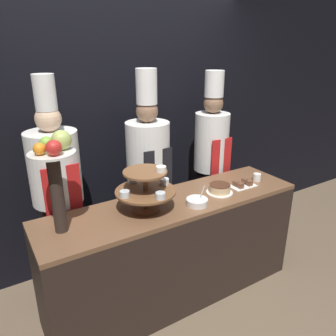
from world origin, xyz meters
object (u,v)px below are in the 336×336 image
object	(u,v)px
serving_bowl_near	(197,202)
cake_square_tray	(243,184)
tiered_stand	(146,187)
cake_round	(220,189)
chef_center_left	(148,169)
cup_white	(257,177)
chef_left	(57,189)
fruit_pedestal	(56,167)
chef_center_right	(211,155)

from	to	relation	value
serving_bowl_near	cake_square_tray	bearing A→B (deg)	8.34
tiered_stand	cake_round	bearing A→B (deg)	-4.70
chef_center_left	serving_bowl_near	bearing A→B (deg)	-83.57
cup_white	chef_left	distance (m)	1.73
fruit_pedestal	cup_white	size ratio (longest dim) A/B	9.50
chef_left	chef_center_right	xyz separation A→B (m)	(1.54, 0.00, 0.01)
cup_white	cake_square_tray	bearing A→B (deg)	-172.31
tiered_stand	chef_center_right	distance (m)	1.14
tiered_stand	chef_center_right	bearing A→B (deg)	26.84
chef_center_right	cake_square_tray	bearing A→B (deg)	-99.64
cake_square_tray	chef_center_left	world-z (taller)	chef_center_left
chef_center_right	serving_bowl_near	bearing A→B (deg)	-134.95
serving_bowl_near	chef_center_right	xyz separation A→B (m)	(0.65, 0.65, 0.09)
cup_white	chef_center_left	bearing A→B (deg)	146.74
chef_center_right	cake_round	bearing A→B (deg)	-122.07
cake_round	cup_white	world-z (taller)	cake_round
tiered_stand	cake_square_tray	bearing A→B (deg)	-3.35
cake_round	chef_left	bearing A→B (deg)	154.24
tiered_stand	serving_bowl_near	xyz separation A→B (m)	(0.37, -0.13, -0.16)
serving_bowl_near	chef_center_left	size ratio (longest dim) A/B	0.09
chef_left	serving_bowl_near	bearing A→B (deg)	-36.20
tiered_stand	serving_bowl_near	size ratio (longest dim) A/B	2.69
cup_white	cake_round	bearing A→B (deg)	-176.58
chef_center_right	cup_white	bearing A→B (deg)	-79.13
chef_left	fruit_pedestal	bearing A→B (deg)	-100.49
tiered_stand	cake_square_tray	world-z (taller)	tiered_stand
fruit_pedestal	cake_square_tray	size ratio (longest dim) A/B	2.90
serving_bowl_near	chef_center_right	distance (m)	0.92
fruit_pedestal	chef_left	bearing A→B (deg)	79.51
cake_square_tray	chef_center_right	bearing A→B (deg)	80.36
fruit_pedestal	tiered_stand	bearing A→B (deg)	-3.21
chef_center_left	chef_center_right	distance (m)	0.72
cake_square_tray	tiered_stand	bearing A→B (deg)	176.65
chef_left	chef_center_left	world-z (taller)	chef_center_left
tiered_stand	chef_left	bearing A→B (deg)	135.22
chef_center_right	chef_left	bearing A→B (deg)	-180.00
chef_center_left	chef_left	bearing A→B (deg)	-179.99
serving_bowl_near	chef_left	world-z (taller)	chef_left
cake_square_tray	chef_center_left	size ratio (longest dim) A/B	0.12
tiered_stand	cup_white	bearing A→B (deg)	-1.37
chef_left	chef_center_left	xyz separation A→B (m)	(0.81, 0.00, 0.01)
cake_square_tray	chef_center_right	distance (m)	0.58
cake_square_tray	chef_center_right	xyz separation A→B (m)	(0.10, 0.57, 0.09)
chef_left	chef_center_left	bearing A→B (deg)	0.01
fruit_pedestal	cake_round	size ratio (longest dim) A/B	3.04
chef_center_left	tiered_stand	bearing A→B (deg)	-119.87
tiered_stand	fruit_pedestal	distance (m)	0.66
serving_bowl_near	cake_round	bearing A→B (deg)	15.41
serving_bowl_near	chef_center_left	distance (m)	0.66
cake_round	cup_white	distance (m)	0.46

